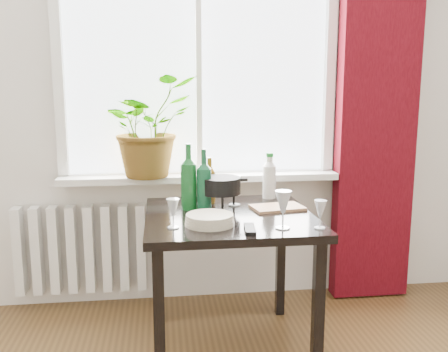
{
  "coord_description": "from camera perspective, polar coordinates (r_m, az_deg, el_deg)",
  "views": [
    {
      "loc": [
        -0.24,
        -0.9,
        1.39
      ],
      "look_at": [
        0.07,
        1.55,
        0.94
      ],
      "focal_mm": 40.0,
      "sensor_mm": 36.0,
      "label": 1
    }
  ],
  "objects": [
    {
      "name": "radiator",
      "position": [
        3.28,
        -16.02,
        -8.01
      ],
      "size": [
        0.8,
        0.1,
        0.55
      ],
      "color": "white",
      "rests_on": "ground"
    },
    {
      "name": "plate_stack",
      "position": [
        2.36,
        -1.64,
        -5.01
      ],
      "size": [
        0.31,
        0.31,
        0.05
      ],
      "primitive_type": "cylinder",
      "rotation": [
        0.0,
        0.0,
        0.4
      ],
      "color": "beige",
      "rests_on": "table"
    },
    {
      "name": "wine_bottle_right",
      "position": [
        2.61,
        -2.3,
        -0.37
      ],
      "size": [
        0.08,
        0.08,
        0.33
      ],
      "primitive_type": null,
      "rotation": [
        0.0,
        0.0,
        -0.02
      ],
      "color": "#0C3E21",
      "rests_on": "table"
    },
    {
      "name": "potted_plant",
      "position": [
        3.02,
        -8.67,
        5.61
      ],
      "size": [
        0.72,
        0.71,
        0.6
      ],
      "primitive_type": "imported",
      "rotation": [
        0.0,
        0.0,
        0.69
      ],
      "color": "#2A6F1D",
      "rests_on": "windowsill"
    },
    {
      "name": "curtain",
      "position": [
        3.31,
        17.14,
        8.27
      ],
      "size": [
        0.5,
        0.12,
        2.56
      ],
      "color": "#38050B",
      "rests_on": "ground"
    },
    {
      "name": "wineglass_front_right",
      "position": [
        2.3,
        6.76,
        -3.8
      ],
      "size": [
        0.1,
        0.1,
        0.18
      ],
      "primitive_type": null,
      "rotation": [
        0.0,
        0.0,
        0.43
      ],
      "color": "silver",
      "rests_on": "table"
    },
    {
      "name": "cutting_board",
      "position": [
        2.68,
        6.12,
        -3.6
      ],
      "size": [
        0.29,
        0.21,
        0.01
      ],
      "primitive_type": "cube",
      "rotation": [
        0.0,
        0.0,
        0.16
      ],
      "color": "#9E6D47",
      "rests_on": "table"
    },
    {
      "name": "wineglass_front_left",
      "position": [
        2.31,
        -5.84,
        -4.25
      ],
      "size": [
        0.07,
        0.07,
        0.14
      ],
      "primitive_type": null,
      "rotation": [
        0.0,
        0.0,
        0.25
      ],
      "color": "silver",
      "rests_on": "table"
    },
    {
      "name": "wineglass_far_right",
      "position": [
        2.33,
        10.93,
        -4.31
      ],
      "size": [
        0.07,
        0.07,
        0.14
      ],
      "primitive_type": null,
      "rotation": [
        0.0,
        0.0,
        -0.3
      ],
      "color": "silver",
      "rests_on": "table"
    },
    {
      "name": "table",
      "position": [
        2.58,
        0.61,
        -6.36
      ],
      "size": [
        0.85,
        0.85,
        0.74
      ],
      "color": "black",
      "rests_on": "ground"
    },
    {
      "name": "wineglass_back_center",
      "position": [
        2.72,
        1.19,
        -1.63
      ],
      "size": [
        0.08,
        0.08,
        0.17
      ],
      "primitive_type": null,
      "rotation": [
        0.0,
        0.0,
        0.06
      ],
      "color": "#B7C0C5",
      "rests_on": "table"
    },
    {
      "name": "windowsill",
      "position": [
        3.11,
        -2.74,
        -0.13
      ],
      "size": [
        1.72,
        0.2,
        0.04
      ],
      "color": "silver",
      "rests_on": "ground"
    },
    {
      "name": "tv_remote",
      "position": [
        2.27,
        2.97,
        -6.06
      ],
      "size": [
        0.06,
        0.16,
        0.02
      ],
      "primitive_type": "cube",
      "rotation": [
        0.0,
        0.0,
        -0.1
      ],
      "color": "black",
      "rests_on": "table"
    },
    {
      "name": "wine_bottle_left",
      "position": [
        2.63,
        -4.06,
        0.01
      ],
      "size": [
        0.1,
        0.1,
        0.36
      ],
      "primitive_type": null,
      "rotation": [
        0.0,
        0.0,
        0.3
      ],
      "color": "#0E491A",
      "rests_on": "table"
    },
    {
      "name": "wineglass_back_left",
      "position": [
        2.74,
        -2.28,
        -1.57
      ],
      "size": [
        0.08,
        0.08,
        0.17
      ],
      "primitive_type": null,
      "rotation": [
        0.0,
        0.0,
        0.1
      ],
      "color": "silver",
      "rests_on": "table"
    },
    {
      "name": "window",
      "position": [
        3.14,
        -2.97,
        14.17
      ],
      "size": [
        1.72,
        0.08,
        1.62
      ],
      "color": "white",
      "rests_on": "ground"
    },
    {
      "name": "cleaning_bottle",
      "position": [
        2.9,
        5.2,
        0.04
      ],
      "size": [
        0.1,
        0.1,
        0.27
      ],
      "primitive_type": null,
      "rotation": [
        0.0,
        0.0,
        0.32
      ],
      "color": "silver",
      "rests_on": "table"
    },
    {
      "name": "bottle_amber",
      "position": [
        2.77,
        -1.65,
        -0.45
      ],
      "size": [
        0.08,
        0.08,
        0.26
      ],
      "primitive_type": null,
      "rotation": [
        0.0,
        0.0,
        -0.3
      ],
      "color": "#65420B",
      "rests_on": "table"
    },
    {
      "name": "fondue_pot",
      "position": [
        2.66,
        -0.43,
        -1.92
      ],
      "size": [
        0.3,
        0.27,
        0.17
      ],
      "primitive_type": null,
      "rotation": [
        0.0,
        0.0,
        -0.25
      ],
      "color": "black",
      "rests_on": "table"
    }
  ]
}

